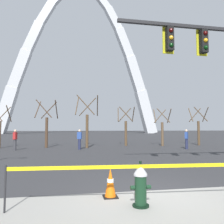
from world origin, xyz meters
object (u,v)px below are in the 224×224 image
(monument_arch, at_px, (80,66))
(pedestrian_standing_center, at_px, (186,139))
(pedestrian_walking_right, at_px, (15,140))
(traffic_cone_by_hydrant, at_px, (110,183))
(fire_hydrant, at_px, (140,185))
(pedestrian_walking_left, at_px, (79,139))

(monument_arch, height_order, pedestrian_standing_center, monument_arch)
(monument_arch, height_order, pedestrian_walking_right, monument_arch)
(traffic_cone_by_hydrant, xyz_separation_m, pedestrian_standing_center, (8.20, 11.25, 0.46))
(traffic_cone_by_hydrant, height_order, monument_arch, monument_arch)
(traffic_cone_by_hydrant, distance_m, monument_arch, 64.83)
(traffic_cone_by_hydrant, relative_size, monument_arch, 0.02)
(fire_hydrant, relative_size, monument_arch, 0.02)
(pedestrian_walking_left, height_order, pedestrian_standing_center, same)
(pedestrian_walking_right, bearing_deg, pedestrian_walking_left, -2.43)
(pedestrian_standing_center, distance_m, pedestrian_walking_right, 13.54)
(traffic_cone_by_hydrant, bearing_deg, fire_hydrant, -54.26)
(pedestrian_standing_center, relative_size, pedestrian_walking_right, 1.00)
(monument_arch, xyz_separation_m, pedestrian_walking_left, (-1.52, -49.23, -19.61))
(monument_arch, height_order, pedestrian_walking_left, monument_arch)
(fire_hydrant, distance_m, pedestrian_standing_center, 14.25)
(fire_hydrant, height_order, pedestrian_walking_left, pedestrian_walking_left)
(pedestrian_standing_center, bearing_deg, monument_arch, 97.98)
(fire_hydrant, bearing_deg, pedestrian_standing_center, 57.46)
(pedestrian_standing_center, bearing_deg, pedestrian_walking_right, 174.27)
(traffic_cone_by_hydrant, relative_size, pedestrian_standing_center, 0.46)
(pedestrian_walking_left, xyz_separation_m, pedestrian_standing_center, (8.58, -1.14, 0.00))
(traffic_cone_by_hydrant, distance_m, pedestrian_standing_center, 13.94)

